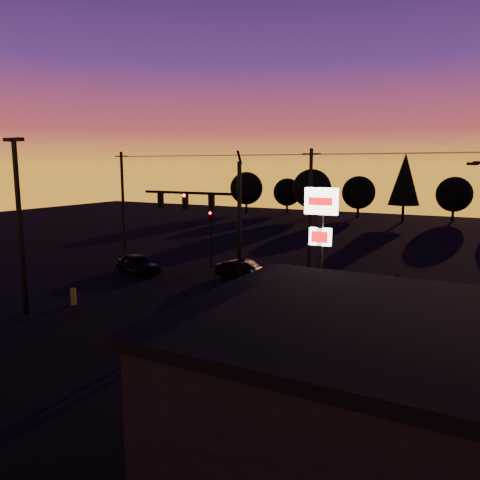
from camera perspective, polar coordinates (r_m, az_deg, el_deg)
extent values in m
plane|color=black|center=(24.33, -7.79, -9.64)|extent=(120.00, 120.00, 0.00)
cube|color=beige|center=(24.83, -5.47, -9.20)|extent=(0.35, 2.20, 0.01)
cube|color=beige|center=(25.95, -3.73, -8.36)|extent=(1.20, 1.20, 0.01)
cylinder|color=black|center=(25.91, -0.07, 0.70)|extent=(0.24, 0.24, 8.00)
cylinder|color=black|center=(25.64, -0.08, 10.03)|extent=(0.14, 0.52, 0.76)
cylinder|color=black|center=(27.37, -6.10, 5.73)|extent=(6.50, 0.16, 0.16)
cube|color=black|center=(26.62, -3.50, 4.59)|extent=(0.32, 0.22, 0.95)
sphere|color=black|center=(26.48, -3.65, 5.33)|extent=(0.18, 0.18, 0.18)
sphere|color=black|center=(26.50, -3.65, 4.68)|extent=(0.18, 0.18, 0.18)
sphere|color=black|center=(26.53, -3.64, 4.03)|extent=(0.18, 0.18, 0.18)
cube|color=black|center=(27.61, -6.69, 4.71)|extent=(0.32, 0.22, 0.95)
sphere|color=#FF0705|center=(27.47, -6.86, 5.41)|extent=(0.18, 0.18, 0.18)
sphere|color=black|center=(27.50, -6.84, 4.79)|extent=(0.18, 0.18, 0.18)
sphere|color=black|center=(27.52, -6.83, 4.17)|extent=(0.18, 0.18, 0.18)
cube|color=black|center=(28.67, -9.65, 4.80)|extent=(0.32, 0.22, 0.95)
sphere|color=black|center=(28.55, -9.83, 5.48)|extent=(0.18, 0.18, 0.18)
sphere|color=black|center=(28.57, -9.81, 4.88)|extent=(0.18, 0.18, 0.18)
sphere|color=black|center=(28.59, -9.80, 4.28)|extent=(0.18, 0.18, 0.18)
cube|color=black|center=(26.07, 0.28, -2.37)|extent=(0.22, 0.18, 0.28)
cylinder|color=black|center=(35.89, -3.52, -0.52)|extent=(0.14, 0.14, 3.60)
cube|color=black|center=(35.60, -3.56, 2.81)|extent=(0.30, 0.20, 0.90)
sphere|color=#FF0705|center=(35.46, -3.66, 3.31)|extent=(0.18, 0.18, 0.18)
sphere|color=black|center=(35.49, -3.66, 2.86)|extent=(0.18, 0.18, 0.18)
sphere|color=black|center=(35.52, -3.65, 2.41)|extent=(0.18, 0.18, 0.18)
cube|color=black|center=(26.48, -25.21, 1.11)|extent=(0.18, 0.18, 9.00)
cube|color=black|center=(26.59, -26.34, 10.91)|extent=(0.55, 0.30, 0.18)
cube|color=black|center=(26.03, -25.42, 11.03)|extent=(0.55, 0.30, 0.18)
cube|color=black|center=(21.63, 9.67, -3.26)|extent=(0.22, 0.22, 6.40)
cube|color=white|center=(21.20, 9.88, 4.69)|extent=(1.50, 0.25, 1.20)
cube|color=red|center=(21.07, 9.76, 4.66)|extent=(1.10, 0.02, 0.35)
cube|color=white|center=(21.38, 9.77, 0.41)|extent=(1.00, 0.22, 0.80)
cube|color=red|center=(21.26, 9.65, 0.36)|extent=(0.75, 0.02, 0.50)
cube|color=black|center=(24.08, 26.50, 8.32)|extent=(0.50, 0.22, 0.14)
plane|color=#FFB759|center=(24.08, 26.48, 8.13)|extent=(0.35, 0.35, 0.00)
cylinder|color=black|center=(44.17, -14.08, 4.55)|extent=(0.26, 0.26, 9.00)
cube|color=black|center=(44.06, -14.28, 9.87)|extent=(1.40, 0.10, 0.10)
cylinder|color=black|center=(34.74, 8.53, 3.57)|extent=(0.26, 0.26, 9.00)
cube|color=black|center=(34.60, 8.69, 10.34)|extent=(1.40, 0.10, 0.10)
cylinder|color=black|center=(38.07, -4.70, 10.21)|extent=(18.00, 0.02, 0.02)
cylinder|color=black|center=(38.58, -4.20, 10.28)|extent=(18.00, 0.02, 0.02)
cylinder|color=black|center=(39.08, -3.72, 10.19)|extent=(18.00, 0.02, 0.02)
cylinder|color=black|center=(32.08, 23.85, 9.70)|extent=(18.00, 0.02, 0.02)
cylinder|color=black|center=(32.68, 23.94, 9.76)|extent=(18.00, 0.02, 0.02)
cylinder|color=black|center=(33.28, 24.02, 9.64)|extent=(18.00, 0.02, 0.02)
cube|color=black|center=(12.49, 23.20, -19.22)|extent=(12.00, 8.00, 4.00)
cube|color=black|center=(11.67, 23.85, -10.06)|extent=(12.40, 8.40, 0.30)
cube|color=black|center=(17.03, 10.52, -13.06)|extent=(2.20, 0.05, 1.60)
cube|color=black|center=(16.46, 20.83, -14.33)|extent=(2.20, 0.05, 1.60)
cylinder|color=#A1A220|center=(28.15, -19.64, -6.50)|extent=(0.31, 0.31, 0.94)
cylinder|color=black|center=(77.60, 0.78, 3.92)|extent=(0.36, 0.36, 1.62)
sphere|color=black|center=(77.37, 0.79, 6.32)|extent=(5.36, 5.36, 5.36)
cylinder|color=black|center=(77.79, 5.74, 3.80)|extent=(0.36, 0.36, 1.38)
sphere|color=black|center=(77.59, 5.77, 5.82)|extent=(4.54, 4.54, 4.54)
cylinder|color=black|center=(70.98, 8.67, 3.39)|extent=(0.36, 0.36, 1.75)
sphere|color=black|center=(70.73, 8.74, 6.21)|extent=(5.77, 5.78, 5.78)
cylinder|color=black|center=(73.08, 14.17, 3.28)|extent=(0.36, 0.36, 1.50)
sphere|color=black|center=(72.85, 14.26, 5.63)|extent=(4.95, 4.95, 4.95)
cylinder|color=black|center=(68.71, 19.23, 3.07)|extent=(0.36, 0.36, 2.38)
cone|color=black|center=(68.42, 19.44, 7.02)|extent=(4.18, 4.18, 7.12)
cylinder|color=black|center=(73.05, 24.50, 2.74)|extent=(0.36, 0.36, 1.50)
sphere|color=black|center=(72.82, 24.65, 5.08)|extent=(4.95, 4.95, 4.95)
imported|color=black|center=(34.90, -12.37, -2.85)|extent=(4.35, 2.70, 1.38)
imported|color=black|center=(31.88, 0.54, -3.76)|extent=(4.38, 2.23, 1.38)
imported|color=black|center=(28.45, 14.71, -5.64)|extent=(5.14, 3.70, 1.38)
imported|color=black|center=(18.03, 19.46, -14.35)|extent=(3.27, 5.78, 1.52)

